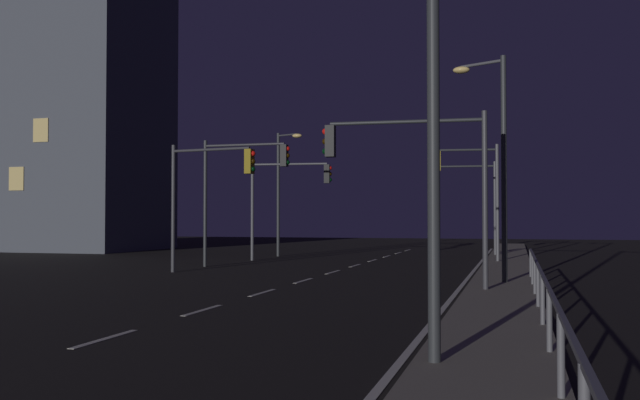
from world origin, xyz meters
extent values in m
plane|color=black|center=(0.00, 17.50, 0.00)|extent=(112.00, 112.00, 0.00)
cube|color=gray|center=(6.71, 17.50, 0.07)|extent=(2.07, 77.00, 0.14)
cube|color=silver|center=(0.00, 9.00, 0.01)|extent=(0.14, 2.00, 0.01)
cube|color=silver|center=(0.00, 13.00, 0.01)|extent=(0.14, 2.00, 0.01)
cube|color=silver|center=(0.00, 17.00, 0.01)|extent=(0.14, 2.00, 0.01)
cube|color=silver|center=(0.00, 21.00, 0.01)|extent=(0.14, 2.00, 0.01)
cube|color=silver|center=(0.00, 25.00, 0.01)|extent=(0.14, 2.00, 0.01)
cube|color=silver|center=(0.00, 29.00, 0.01)|extent=(0.14, 2.00, 0.01)
cube|color=silver|center=(0.00, 33.00, 0.01)|extent=(0.14, 2.00, 0.01)
cube|color=silver|center=(0.00, 37.00, 0.01)|extent=(0.14, 2.00, 0.01)
cube|color=silver|center=(0.00, 41.00, 0.01)|extent=(0.14, 2.00, 0.01)
cube|color=silver|center=(0.00, 45.00, 0.01)|extent=(0.14, 2.00, 0.01)
cube|color=silver|center=(5.43, 22.50, 0.01)|extent=(0.14, 53.00, 0.01)
cylinder|color=#38383D|center=(6.27, 18.43, 2.71)|extent=(0.16, 0.16, 5.14)
cylinder|color=#2D3033|center=(4.00, 18.29, 5.03)|extent=(4.54, 0.38, 0.11)
cube|color=black|center=(1.74, 18.16, 4.50)|extent=(0.30, 0.36, 0.95)
sphere|color=red|center=(1.58, 18.15, 4.80)|extent=(0.20, 0.20, 0.20)
sphere|color=black|center=(1.58, 18.15, 4.50)|extent=(0.20, 0.20, 0.20)
sphere|color=black|center=(1.58, 18.15, 4.20)|extent=(0.20, 0.20, 0.20)
cylinder|color=#4C4C51|center=(-6.00, 31.37, 2.61)|extent=(0.16, 0.16, 5.21)
cylinder|color=#4C4C51|center=(-4.05, 31.60, 4.96)|extent=(3.90, 0.55, 0.11)
cube|color=black|center=(-2.11, 31.82, 4.44)|extent=(0.32, 0.37, 0.95)
sphere|color=red|center=(-1.95, 31.84, 4.74)|extent=(0.20, 0.20, 0.20)
sphere|color=black|center=(-1.95, 31.84, 4.44)|extent=(0.20, 0.20, 0.20)
sphere|color=black|center=(-1.95, 31.84, 4.14)|extent=(0.20, 0.20, 0.20)
cylinder|color=#4C4C51|center=(6.00, 37.82, 2.75)|extent=(0.16, 0.16, 5.23)
cylinder|color=#2D3033|center=(4.33, 37.65, 5.12)|extent=(3.35, 0.46, 0.11)
cube|color=olive|center=(2.66, 37.47, 4.59)|extent=(0.31, 0.37, 0.95)
sphere|color=red|center=(2.51, 37.45, 4.89)|extent=(0.20, 0.20, 0.20)
sphere|color=black|center=(2.51, 37.45, 4.59)|extent=(0.20, 0.20, 0.20)
sphere|color=black|center=(2.51, 37.45, 4.29)|extent=(0.20, 0.20, 0.20)
cylinder|color=#38383D|center=(-6.22, 23.27, 2.57)|extent=(0.16, 0.16, 5.15)
cylinder|color=#38383D|center=(-4.49, 23.06, 4.90)|extent=(3.47, 0.52, 0.11)
cube|color=olive|center=(-2.76, 22.86, 4.37)|extent=(0.32, 0.37, 0.95)
sphere|color=red|center=(-2.61, 22.84, 4.67)|extent=(0.20, 0.20, 0.20)
sphere|color=black|center=(-2.61, 22.84, 4.37)|extent=(0.20, 0.20, 0.20)
sphere|color=black|center=(-2.61, 22.84, 4.07)|extent=(0.20, 0.20, 0.20)
cylinder|color=#4C4C51|center=(6.27, 32.02, 2.93)|extent=(0.16, 0.16, 5.58)
cylinder|color=#2D3033|center=(4.88, 31.84, 5.47)|extent=(2.79, 0.47, 0.11)
cube|color=olive|center=(3.49, 31.66, 4.95)|extent=(0.32, 0.37, 0.95)
sphere|color=red|center=(3.34, 31.64, 5.25)|extent=(0.20, 0.20, 0.20)
sphere|color=black|center=(3.34, 31.64, 4.95)|extent=(0.20, 0.20, 0.20)
sphere|color=black|center=(3.34, 31.64, 4.65)|extent=(0.20, 0.20, 0.20)
cylinder|color=#2D3033|center=(-6.35, 26.51, 2.85)|extent=(0.16, 0.16, 5.69)
cylinder|color=#38383D|center=(-4.47, 26.52, 5.44)|extent=(3.75, 0.13, 0.11)
cube|color=black|center=(-2.60, 26.53, 4.92)|extent=(0.28, 0.34, 0.95)
sphere|color=red|center=(-2.45, 26.53, 5.22)|extent=(0.20, 0.20, 0.20)
sphere|color=black|center=(-2.45, 26.53, 4.92)|extent=(0.20, 0.20, 0.20)
sphere|color=black|center=(-2.45, 26.53, 4.62)|extent=(0.20, 0.20, 0.20)
cylinder|color=#2D3033|center=(6.77, 20.89, 3.77)|extent=(0.18, 0.18, 7.27)
cylinder|color=#4C4C51|center=(6.08, 21.21, 7.26)|extent=(1.42, 0.73, 0.10)
ellipsoid|color=#F9D172|center=(5.39, 21.53, 7.16)|extent=(0.56, 0.36, 0.24)
cylinder|color=#2D3033|center=(-6.02, 35.47, 3.54)|extent=(0.18, 0.18, 7.08)
cylinder|color=#38383D|center=(-5.36, 35.20, 6.93)|extent=(1.35, 0.63, 0.10)
ellipsoid|color=#F9D172|center=(-4.71, 34.93, 6.83)|extent=(0.56, 0.36, 0.24)
cylinder|color=#2D3033|center=(6.00, 7.96, 3.51)|extent=(0.18, 0.18, 6.74)
cylinder|color=#59595E|center=(7.60, 6.39, 0.61)|extent=(0.09, 0.09, 0.95)
cylinder|color=#59595E|center=(7.60, 9.19, 0.61)|extent=(0.09, 0.09, 0.95)
cylinder|color=#59595E|center=(7.60, 11.99, 0.61)|extent=(0.09, 0.09, 0.95)
cylinder|color=#59595E|center=(7.60, 14.78, 0.61)|extent=(0.09, 0.09, 0.95)
cylinder|color=#59595E|center=(7.60, 17.58, 0.61)|extent=(0.09, 0.09, 0.95)
cylinder|color=#59595E|center=(7.60, 20.38, 0.61)|extent=(0.09, 0.09, 0.95)
cylinder|color=#59595E|center=(7.60, 23.17, 0.61)|extent=(0.09, 0.09, 0.95)
cube|color=slate|center=(7.60, 10.59, 1.09)|extent=(0.06, 25.17, 0.06)
cube|color=#4C515B|center=(-25.09, 39.58, 14.04)|extent=(16.15, 9.33, 28.07)
cube|color=#EACC7A|center=(-23.46, 34.88, 4.70)|extent=(1.10, 0.06, 1.50)
cube|color=#EACC7A|center=(-21.67, 34.88, 7.74)|extent=(1.10, 0.06, 1.50)
camera|label=1|loc=(7.12, -1.90, 2.17)|focal=38.69mm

